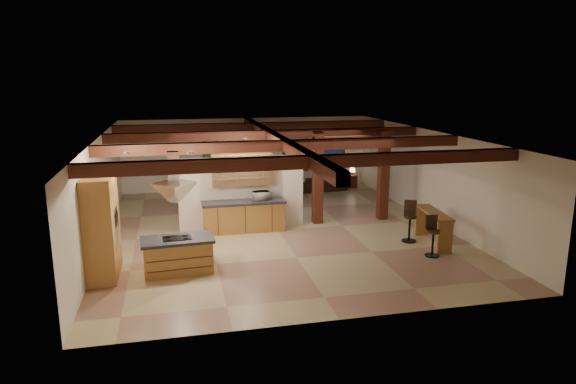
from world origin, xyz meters
The scene contains 22 objects.
ground centered at (0.00, 0.00, 0.00)m, with size 12.00×12.00×0.00m, color tan.
room_walls centered at (0.00, 0.00, 1.78)m, with size 12.00×12.00×12.00m.
ceiling_beams centered at (0.00, 0.00, 2.76)m, with size 10.00×12.00×0.28m.
timber_posts centered at (2.50, 0.50, 1.76)m, with size 2.50×0.30×2.90m.
partition_wall centered at (-1.00, 0.50, 1.10)m, with size 3.80×0.18×2.20m, color silver.
pantry_cabinet centered at (-4.67, -2.60, 1.20)m, with size 0.67×1.60×2.40m.
back_counter centered at (-1.00, 0.11, 0.48)m, with size 2.50×0.66×0.94m.
upper_display_cabinet centered at (-1.00, 0.31, 1.85)m, with size 1.80×0.36×0.95m.
range_hood centered at (-2.99, -2.75, 1.78)m, with size 1.10×1.10×1.40m.
back_windows centered at (2.80, 5.93, 1.50)m, with size 2.70×0.07×1.70m.
framed_art centered at (-1.50, 5.94, 1.70)m, with size 0.65×0.05×0.85m.
recessed_cans centered at (-2.53, -1.93, 2.87)m, with size 3.16×2.46×0.03m.
kitchen_island centered at (-2.99, -2.75, 0.42)m, with size 1.75×1.02×0.84m.
dining_table centered at (-0.46, 2.34, 0.31)m, with size 1.79×1.00×0.63m, color #3A160E.
sofa centered at (2.85, 4.97, 0.29)m, with size 1.99×0.78×0.58m, color black.
microwave centered at (-0.48, 0.11, 1.07)m, with size 0.48×0.32×0.26m, color #B8B8BD.
bar_counter centered at (3.96, -2.22, 0.63)m, with size 0.61×1.80×0.93m.
side_table centered at (4.27, 5.27, 0.26)m, with size 0.42×0.42×0.53m, color #38180E.
table_lamp centered at (4.27, 5.27, 0.73)m, with size 0.25×0.25×0.29m.
bar_stool_a centered at (3.47, -3.10, 0.54)m, with size 0.37×0.37×1.07m.
bar_stool_b centered at (3.43, -1.86, 0.59)m, with size 0.44×0.45×1.16m.
dining_chairs centered at (-0.46, 2.34, 0.60)m, with size 2.15×2.15×1.19m.
Camera 1 is at (-2.98, -14.64, 4.61)m, focal length 32.00 mm.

